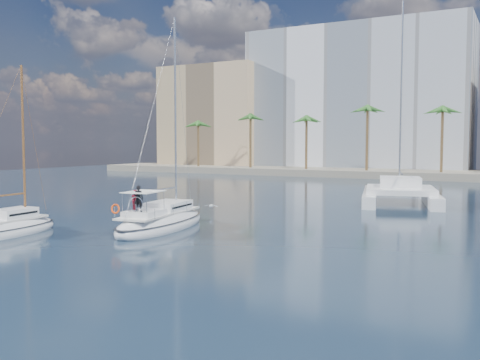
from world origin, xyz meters
The scene contains 10 objects.
ground centered at (0.00, 0.00, 0.00)m, with size 160.00×160.00×0.00m, color black.
quay centered at (0.00, 61.00, 0.60)m, with size 120.00×14.00×1.20m, color gray.
building_modern centered at (-12.00, 73.00, 14.00)m, with size 42.00×16.00×28.00m, color white.
building_tan_left centered at (-42.00, 69.00, 11.00)m, with size 22.00×14.00×22.00m, color tan.
palm_left centered at (-34.00, 57.00, 10.28)m, with size 3.60×3.60×12.30m.
palm_centre centered at (0.00, 57.00, 10.28)m, with size 3.60×3.60×12.30m.
main_sloop centered at (-4.13, -2.36, 0.50)m, with size 4.54×10.61×15.28m.
small_sloop centered at (-11.19, -9.08, 0.42)m, with size 3.00×8.12×11.46m.
catamaran centered at (6.79, 21.47, 1.19)m, with size 9.92×14.97×19.81m.
seagull centered at (-5.28, 6.07, 0.63)m, with size 1.21×0.52×0.22m.
Camera 1 is at (17.49, -31.40, 5.83)m, focal length 40.00 mm.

